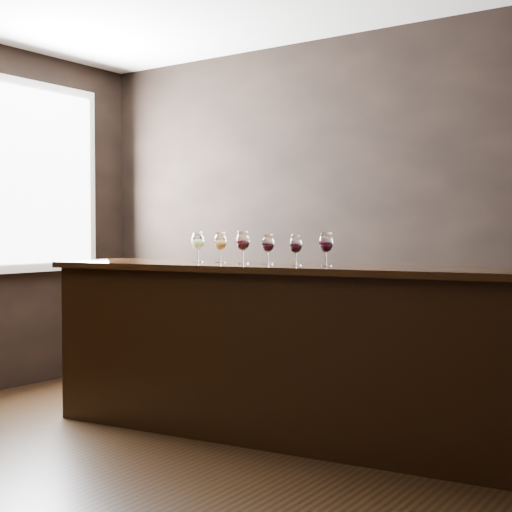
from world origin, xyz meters
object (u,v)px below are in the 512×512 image
Objects in this scene: back_bar_shelf at (311,341)px; glass_white at (198,241)px; glass_red_d at (326,243)px; glass_amber at (220,242)px; glass_red_c at (296,245)px; bar_counter at (277,353)px; glass_red_b at (268,244)px; glass_red_a at (243,242)px.

back_bar_shelf is 12.20× the size of glass_white.
glass_amber is at bearing 178.40° from glass_red_d.
glass_red_c is 0.92× the size of glass_red_d.
glass_white reaches higher than glass_red_d.
glass_red_c is (0.63, -0.06, -0.01)m from glass_amber.
bar_counter is 1.00m from back_bar_shelf.
glass_red_b is 0.22m from glass_red_c.
back_bar_shelf is 1.21m from glass_amber.
bar_counter is 14.74× the size of glass_amber.
glass_amber is 1.09× the size of glass_red_c.
bar_counter is 16.10× the size of glass_red_c.
glass_amber reaches higher than glass_red_b.
glass_red_d reaches higher than glass_red_b.
glass_red_d is at bearing 1.12° from glass_red_b.
glass_amber is 1.00× the size of glass_red_d.
glass_amber reaches higher than bar_counter.
glass_white reaches higher than bar_counter.
back_bar_shelf is 1.31m from glass_red_c.
glass_red_a reaches higher than glass_amber.
glass_red_b is (-0.07, 0.00, 0.69)m from bar_counter.
glass_white is at bearing 174.22° from glass_red_a.
glass_red_d is (1.00, -0.01, -0.00)m from glass_white.
glass_red_d reaches higher than glass_red_c.
glass_red_b is at bearing 169.41° from bar_counter.
bar_counter is 15.76× the size of glass_red_b.
back_bar_shelf is 1.23m from glass_red_b.
glass_white reaches higher than glass_red_b.
glass_red_d is at bearing -1.60° from glass_amber.
glass_white is at bearing 171.64° from bar_counter.
glass_red_d is at bearing -0.32° from glass_white.
glass_red_c is (0.40, 0.00, -0.02)m from glass_red_a.
bar_counter is at bearing -3.84° from glass_red_b.
bar_counter reaches higher than back_bar_shelf.
glass_red_b is 1.02× the size of glass_red_c.
bar_counter is at bearing -177.85° from glass_red_d.
bar_counter is 0.70m from glass_red_c.
glass_red_b is at bearing -4.38° from glass_amber.
glass_red_a is (0.41, -0.04, 0.00)m from glass_white.
glass_white is at bearing 179.68° from glass_red_d.
glass_red_c is at bearing -6.90° from glass_red_b.
back_bar_shelf is 13.61× the size of glass_red_c.
glass_red_b is at bearing -76.23° from back_bar_shelf.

